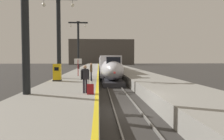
% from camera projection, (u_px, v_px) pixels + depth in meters
% --- Properties ---
extents(ground_plane, '(260.00, 260.00, 0.00)m').
position_uv_depth(ground_plane, '(127.00, 112.00, 12.17)').
color(ground_plane, '#33302D').
extents(platform_left, '(4.80, 110.00, 1.05)m').
position_uv_depth(platform_left, '(85.00, 74.00, 36.55)').
color(platform_left, gray).
rests_on(platform_left, ground).
extents(platform_right, '(4.80, 110.00, 1.05)m').
position_uv_depth(platform_right, '(130.00, 73.00, 37.07)').
color(platform_right, gray).
rests_on(platform_right, ground).
extents(platform_left_safety_stripe, '(0.20, 107.80, 0.01)m').
position_uv_depth(platform_left_safety_stripe, '(98.00, 71.00, 36.66)').
color(platform_left_safety_stripe, yellow).
rests_on(platform_left_safety_stripe, platform_left).
extents(rail_main_left, '(0.08, 110.00, 0.12)m').
position_uv_depth(rail_main_left, '(104.00, 75.00, 39.52)').
color(rail_main_left, slate).
rests_on(rail_main_left, ground).
extents(rail_main_right, '(0.08, 110.00, 0.12)m').
position_uv_depth(rail_main_right, '(111.00, 75.00, 39.62)').
color(rail_main_right, slate).
rests_on(rail_main_right, ground).
extents(highspeed_train_main, '(2.92, 75.99, 3.60)m').
position_uv_depth(highspeed_train_main, '(105.00, 63.00, 58.59)').
color(highspeed_train_main, silver).
rests_on(highspeed_train_main, ground).
extents(station_column_mid, '(4.00, 0.68, 8.70)m').
position_uv_depth(station_column_mid, '(59.00, 29.00, 21.78)').
color(station_column_mid, black).
rests_on(station_column_mid, platform_left).
extents(station_column_far, '(4.00, 0.68, 9.84)m').
position_uv_depth(station_column_far, '(78.00, 41.00, 42.75)').
color(station_column_far, black).
rests_on(station_column_far, platform_left).
extents(passenger_near_edge, '(0.50, 0.38, 1.69)m').
position_uv_depth(passenger_near_edge, '(85.00, 77.00, 12.43)').
color(passenger_near_edge, '#23232D').
rests_on(passenger_near_edge, platform_left).
extents(passenger_mid_platform, '(0.22, 0.57, 1.69)m').
position_uv_depth(passenger_mid_platform, '(91.00, 70.00, 19.37)').
color(passenger_mid_platform, '#23232D').
rests_on(passenger_mid_platform, platform_left).
extents(rolling_suitcase, '(0.40, 0.22, 0.98)m').
position_uv_depth(rolling_suitcase, '(90.00, 89.00, 12.00)').
color(rolling_suitcase, maroon).
rests_on(rolling_suitcase, platform_left).
extents(ticket_machine_yellow, '(0.76, 0.62, 1.60)m').
position_uv_depth(ticket_machine_yellow, '(57.00, 73.00, 19.22)').
color(ticket_machine_yellow, yellow).
rests_on(ticket_machine_yellow, platform_left).
extents(departure_info_board, '(0.90, 0.10, 2.12)m').
position_uv_depth(departure_info_board, '(78.00, 64.00, 24.72)').
color(departure_info_board, maroon).
rests_on(departure_info_board, platform_left).
extents(terminus_back_wall, '(36.00, 2.00, 14.00)m').
position_uv_depth(terminus_back_wall, '(102.00, 52.00, 113.44)').
color(terminus_back_wall, '#4C4742').
rests_on(terminus_back_wall, ground).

